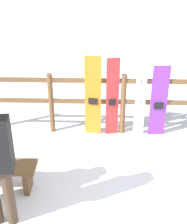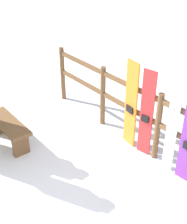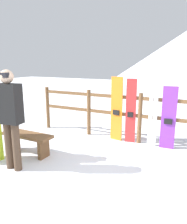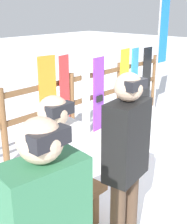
{
  "view_description": "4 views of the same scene",
  "coord_description": "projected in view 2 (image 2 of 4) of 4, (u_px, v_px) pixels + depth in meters",
  "views": [
    {
      "loc": [
        -0.38,
        -3.24,
        3.26
      ],
      "look_at": [
        -0.54,
        1.25,
        0.92
      ],
      "focal_mm": 50.0,
      "sensor_mm": 36.0,
      "label": 1
    },
    {
      "loc": [
        2.67,
        -1.34,
        3.41
      ],
      "look_at": [
        -0.41,
        1.13,
        1.09
      ],
      "focal_mm": 50.0,
      "sensor_mm": 36.0,
      "label": 2
    },
    {
      "loc": [
        1.34,
        -2.86,
        1.93
      ],
      "look_at": [
        -0.72,
        1.13,
        0.9
      ],
      "focal_mm": 35.0,
      "sensor_mm": 36.0,
      "label": 3
    },
    {
      "loc": [
        -3.68,
        -1.63,
        2.31
      ],
      "look_at": [
        -0.48,
        1.21,
        0.85
      ],
      "focal_mm": 50.0,
      "sensor_mm": 36.0,
      "label": 4
    }
  ],
  "objects": [
    {
      "name": "ground_plane",
      "position": [
        47.0,
        219.0,
        4.24
      ],
      "size": [
        40.0,
        40.0,
        0.0
      ],
      "primitive_type": "plane",
      "color": "white"
    },
    {
      "name": "fence",
      "position": [
        158.0,
        121.0,
        5.03
      ],
      "size": [
        5.66,
        0.1,
        1.22
      ],
      "color": "brown",
      "rests_on": "ground"
    },
    {
      "name": "bench",
      "position": [
        9.0,
        128.0,
        5.59
      ],
      "size": [
        1.15,
        0.36,
        0.46
      ],
      "color": "brown",
      "rests_on": "ground"
    },
    {
      "name": "snowboard_orange",
      "position": [
        131.0,
        105.0,
        5.36
      ],
      "size": [
        0.31,
        0.09,
        1.59
      ],
      "color": "orange",
      "rests_on": "ground"
    },
    {
      "name": "snowboard_red",
      "position": [
        146.0,
        114.0,
        5.12
      ],
      "size": [
        0.24,
        0.09,
        1.56
      ],
      "color": "red",
      "rests_on": "ground"
    },
    {
      "name": "ski_pair_white",
      "position": [
        173.0,
        124.0,
        4.73
      ],
      "size": [
        0.19,
        0.02,
        1.69
      ],
      "color": "white",
      "rests_on": "ground"
    }
  ]
}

